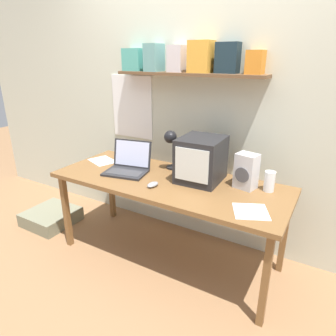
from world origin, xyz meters
name	(u,v)px	position (x,y,z in m)	size (l,w,h in m)	color
ground_plane	(168,256)	(0.00, 0.00, 0.00)	(12.00, 12.00, 0.00)	#916845
back_wall	(198,96)	(-0.01, 0.51, 1.31)	(5.60, 0.24, 2.60)	beige
corner_desk	(168,186)	(0.00, 0.00, 0.66)	(1.86, 0.73, 0.72)	brown
crt_monitor	(201,159)	(0.22, 0.13, 0.89)	(0.33, 0.37, 0.34)	#232326
laptop	(128,164)	(-0.38, 0.00, 0.78)	(0.39, 0.35, 0.25)	#232326
desk_lamp	(171,142)	(-0.09, 0.20, 0.96)	(0.12, 0.17, 0.34)	black
juice_glass	(269,182)	(0.72, 0.19, 0.78)	(0.08, 0.08, 0.15)	white
space_heater	(246,171)	(0.56, 0.16, 0.85)	(0.17, 0.15, 0.26)	silver
computer_mouse	(153,185)	(-0.03, -0.17, 0.73)	(0.07, 0.11, 0.03)	gray
printed_handout	(251,211)	(0.70, -0.18, 0.72)	(0.28, 0.28, 0.00)	white
open_notebook	(103,161)	(-0.75, 0.08, 0.72)	(0.30, 0.26, 0.00)	white
floor_cushion	(51,217)	(-1.33, -0.13, 0.07)	(0.46, 0.46, 0.14)	gray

